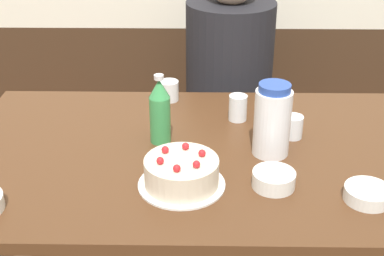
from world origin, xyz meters
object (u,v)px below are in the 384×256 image
object	(u,v)px
water_pitcher	(272,120)
birthday_cake	(182,173)
bowl_side_dish	(274,179)
bowl_soup_white	(368,194)
glass_water_tall	(293,127)
soju_bottle	(160,111)
bench_seat	(198,166)
glass_shot_small	(238,108)
person_grey_tee	(228,102)
glass_tumbler_short	(169,91)

from	to	relation	value
water_pitcher	birthday_cake	bearing A→B (deg)	-144.98
bowl_side_dish	bowl_soup_white	bearing A→B (deg)	-14.27
birthday_cake	glass_water_tall	world-z (taller)	birthday_cake
birthday_cake	soju_bottle	bearing A→B (deg)	106.53
birthday_cake	bowl_side_dish	distance (m)	0.25
water_pitcher	soju_bottle	xyz separation A→B (m)	(-0.33, 0.07, -0.00)
water_pitcher	bowl_soup_white	size ratio (longest dim) A/B	1.82
bowl_soup_white	bowl_side_dish	size ratio (longest dim) A/B	1.05
bench_seat	glass_water_tall	bearing A→B (deg)	-68.03
birthday_cake	glass_shot_small	bearing A→B (deg)	66.63
person_grey_tee	bench_seat	bearing A→B (deg)	-136.11
glass_shot_small	person_grey_tee	xyz separation A→B (m)	(-0.01, 0.48, -0.20)
water_pitcher	person_grey_tee	bearing A→B (deg)	97.21
glass_shot_small	soju_bottle	bearing A→B (deg)	-147.89
birthday_cake	soju_bottle	size ratio (longest dim) A/B	1.07
bowl_side_dish	person_grey_tee	xyz separation A→B (m)	(-0.08, 0.89, -0.18)
bowl_soup_white	glass_shot_small	xyz separation A→B (m)	(-0.31, 0.46, 0.03)
bench_seat	glass_shot_small	world-z (taller)	glass_shot_small
water_pitcher	person_grey_tee	distance (m)	0.76
bowl_side_dish	person_grey_tee	world-z (taller)	person_grey_tee
birthday_cake	bowl_side_dish	world-z (taller)	birthday_cake
birthday_cake	soju_bottle	distance (m)	0.27
water_pitcher	bowl_soup_white	xyz separation A→B (m)	(0.22, -0.24, -0.09)
bench_seat	glass_tumbler_short	size ratio (longest dim) A/B	34.82
soju_bottle	bowl_soup_white	xyz separation A→B (m)	(0.55, -0.31, -0.09)
bowl_soup_white	glass_water_tall	distance (m)	0.37
glass_water_tall	glass_tumbler_short	xyz separation A→B (m)	(-0.40, 0.28, 0.00)
bowl_soup_white	person_grey_tee	size ratio (longest dim) A/B	0.10
bowl_soup_white	birthday_cake	bearing A→B (deg)	172.87
birthday_cake	glass_tumbler_short	world-z (taller)	birthday_cake
birthday_cake	glass_shot_small	world-z (taller)	birthday_cake
bench_seat	bowl_soup_white	bearing A→B (deg)	-67.84
water_pitcher	person_grey_tee	xyz separation A→B (m)	(-0.09, 0.71, -0.27)
glass_water_tall	person_grey_tee	distance (m)	0.66
bench_seat	bowl_side_dish	world-z (taller)	bowl_side_dish
birthday_cake	person_grey_tee	bearing A→B (deg)	79.27
bowl_soup_white	bowl_side_dish	bearing A→B (deg)	165.73
bowl_soup_white	person_grey_tee	distance (m)	1.01
bowl_soup_white	glass_tumbler_short	world-z (taller)	glass_tumbler_short
bench_seat	person_grey_tee	bearing A→B (deg)	-46.11
soju_bottle	glass_shot_small	size ratio (longest dim) A/B	2.55
water_pitcher	bench_seat	bearing A→B (deg)	104.52
birthday_cake	glass_water_tall	xyz separation A→B (m)	(0.34, 0.28, -0.00)
birthday_cake	bowl_soup_white	bearing A→B (deg)	-7.13
glass_tumbler_short	birthday_cake	bearing A→B (deg)	-83.43
bowl_soup_white	glass_water_tall	size ratio (longest dim) A/B	1.70
soju_bottle	bowl_side_dish	xyz separation A→B (m)	(0.32, -0.25, -0.08)
bench_seat	birthday_cake	xyz separation A→B (m)	(-0.04, -1.02, 0.60)
glass_water_tall	person_grey_tee	size ratio (longest dim) A/B	0.06
bowl_side_dish	person_grey_tee	distance (m)	0.91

